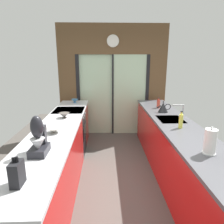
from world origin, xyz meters
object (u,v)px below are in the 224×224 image
knife_block (17,174)px  kettle (163,107)px  oven_range (70,132)px  soap_bottle_far (158,104)px  paper_towel_roll (210,142)px  stand_mixer (38,139)px  mixing_bowl_far (75,101)px  soap_bottle_near (181,121)px  mixing_bowl_mid (64,115)px  mixing_bowl_near (54,130)px

knife_block → kettle: (1.78, 2.23, -0.01)m
oven_range → soap_bottle_far: 1.88m
soap_bottle_far → paper_towel_roll: bearing=-90.0°
stand_mixer → soap_bottle_far: (1.78, 2.02, -0.07)m
mixing_bowl_far → soap_bottle_near: bearing=-46.0°
kettle → soap_bottle_near: size_ratio=1.06×
oven_range → soap_bottle_near: bearing=-32.6°
mixing_bowl_mid → kettle: (1.78, 0.32, 0.05)m
mixing_bowl_far → paper_towel_roll: (1.78, -2.67, 0.09)m
soap_bottle_far → paper_towel_roll: paper_towel_roll is taller
oven_range → knife_block: size_ratio=3.76×
mixing_bowl_mid → paper_towel_roll: paper_towel_roll is taller
mixing_bowl_far → stand_mixer: 2.61m
kettle → mixing_bowl_far: bearing=152.5°
mixing_bowl_far → soap_bottle_far: 1.87m
soap_bottle_near → paper_towel_roll: paper_towel_roll is taller
kettle → paper_towel_roll: size_ratio=0.89×
mixing_bowl_far → stand_mixer: stand_mixer is taller
mixing_bowl_near → mixing_bowl_mid: size_ratio=1.19×
knife_block → stand_mixer: size_ratio=0.58×
oven_range → knife_block: 2.53m
soap_bottle_near → mixing_bowl_far: bearing=134.0°
mixing_bowl_far → kettle: 2.01m
knife_block → mixing_bowl_near: bearing=90.0°
mixing_bowl_far → soap_bottle_near: (1.78, -1.84, 0.06)m
kettle → soap_bottle_near: soap_bottle_near is taller
paper_towel_roll → oven_range: bearing=132.2°
stand_mixer → mixing_bowl_far: bearing=90.0°
stand_mixer → paper_towel_roll: bearing=-2.0°
oven_range → knife_block: (0.02, -2.47, 0.57)m
knife_block → stand_mixer: stand_mixer is taller
mixing_bowl_near → soap_bottle_far: (1.78, 1.39, 0.05)m
mixing_bowl_far → stand_mixer: size_ratio=0.38×
oven_range → kettle: (1.80, -0.24, 0.56)m
kettle → paper_towel_roll: 1.74m
paper_towel_roll → mixing_bowl_mid: bearing=141.4°
paper_towel_roll → knife_block: bearing=-164.7°
stand_mixer → soap_bottle_near: 1.94m
mixing_bowl_mid → paper_towel_roll: bearing=-38.6°
stand_mixer → soap_bottle_far: size_ratio=1.96×
stand_mixer → knife_block: bearing=-90.0°
stand_mixer → soap_bottle_far: bearing=48.6°
mixing_bowl_far → mixing_bowl_mid: bearing=-90.0°
knife_block → soap_bottle_far: size_ratio=1.14×
oven_range → kettle: 1.90m
mixing_bowl_near → mixing_bowl_far: mixing_bowl_far is taller
oven_range → stand_mixer: bearing=-89.4°
soap_bottle_far → oven_range: bearing=-176.7°
mixing_bowl_near → soap_bottle_near: (1.78, 0.14, 0.07)m
soap_bottle_near → mixing_bowl_near: bearing=-175.5°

